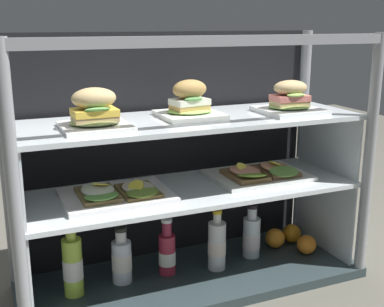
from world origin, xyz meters
name	(u,v)px	position (x,y,z in m)	size (l,w,h in m)	color
ground_plane	(192,284)	(0.00, 0.00, -0.01)	(6.00, 6.00, 0.02)	#57554B
case_base_deck	(192,277)	(0.00, 0.00, 0.02)	(1.19, 0.43, 0.03)	#2B383B
case_frame	(181,146)	(0.00, 0.10, 0.47)	(1.19, 0.43, 0.86)	gray
riser_lower_tier	(192,233)	(0.00, 0.00, 0.19)	(1.11, 0.35, 0.30)	silver
shelf_lower_glass	(192,190)	(0.00, 0.00, 0.34)	(1.13, 0.37, 0.02)	silver
riser_upper_tier	(192,156)	(0.00, 0.00, 0.46)	(1.11, 0.35, 0.22)	silver
shelf_upper_glass	(192,120)	(0.00, 0.00, 0.58)	(1.13, 0.37, 0.02)	silver
plated_roll_sandwich_left_of_center	(95,113)	(-0.33, -0.04, 0.64)	(0.20, 0.20, 0.12)	white
plated_roll_sandwich_near_right_corner	(190,104)	(0.00, 0.02, 0.63)	(0.20, 0.20, 0.12)	white
plated_roll_sandwich_center	(290,101)	(0.34, -0.04, 0.63)	(0.20, 0.20, 0.11)	white
open_sandwich_tray_near_left_corner	(116,194)	(-0.26, -0.01, 0.37)	(0.34, 0.25, 0.06)	white
open_sandwich_tray_mid_right	(260,173)	(0.26, 0.00, 0.37)	(0.34, 0.25, 0.06)	white
juice_bottle_tucked_behind	(73,265)	(-0.41, 0.02, 0.14)	(0.06, 0.06, 0.25)	#B3D543
juice_bottle_front_fourth	(122,260)	(-0.24, 0.04, 0.12)	(0.07, 0.07, 0.20)	silver
juice_bottle_front_right_end	(167,252)	(-0.08, 0.03, 0.11)	(0.06, 0.06, 0.21)	#A2263B
juice_bottle_front_left_end	(216,244)	(0.10, 0.00, 0.12)	(0.06, 0.06, 0.22)	silver
juice_bottle_front_second	(251,236)	(0.26, 0.04, 0.11)	(0.07, 0.07, 0.21)	white
orange_fruit_beside_bottles	(275,238)	(0.38, 0.07, 0.07)	(0.08, 0.08, 0.08)	orange
orange_fruit_near_left_post	(307,245)	(0.46, -0.03, 0.07)	(0.07, 0.07, 0.07)	orange
orange_fruit_rolled_forward	(292,233)	(0.47, 0.08, 0.07)	(0.07, 0.07, 0.07)	orange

